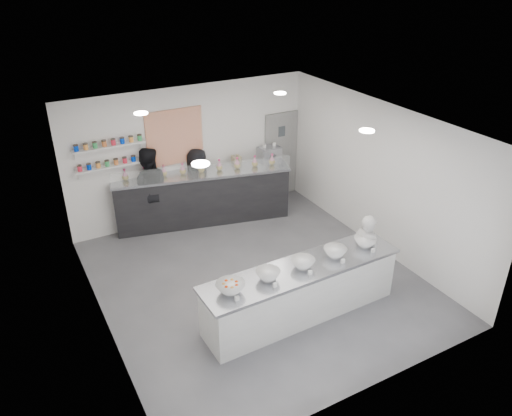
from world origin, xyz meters
The scene contains 26 objects.
floor centered at (0.00, 0.00, 0.00)m, with size 6.00×6.00×0.00m, color #515156.
ceiling centered at (0.00, 0.00, 3.00)m, with size 6.00×6.00×0.00m, color white.
back_wall centered at (0.00, 3.00, 1.50)m, with size 5.50×5.50×0.00m, color white.
left_wall centered at (-2.75, 0.00, 1.50)m, with size 6.00×6.00×0.00m, color white.
right_wall centered at (2.75, 0.00, 1.50)m, with size 6.00×6.00×0.00m, color white.
back_door centered at (2.30, 2.97, 1.05)m, with size 0.88×0.04×2.10m, color gray.
pattern_panel centered at (-0.35, 2.98, 1.95)m, with size 1.25×0.03×1.20m, color #DF480A.
jar_shelf_lower centered at (-1.75, 2.90, 1.60)m, with size 1.45×0.22×0.04m, color silver.
jar_shelf_upper centered at (-1.75, 2.90, 2.02)m, with size 1.45×0.22×0.04m, color silver.
preserve_jars centered at (-1.75, 2.88, 1.88)m, with size 1.45×0.10×0.56m, color red, non-canonical shape.
downlight_0 centered at (-1.40, -1.00, 2.98)m, with size 0.24×0.24×0.02m, color white.
downlight_1 centered at (1.40, -1.00, 2.98)m, with size 0.24×0.24×0.02m, color white.
downlight_2 centered at (-1.40, 1.60, 2.98)m, with size 0.24×0.24×0.02m, color white.
downlight_3 centered at (1.40, 1.60, 2.98)m, with size 0.24×0.24×0.02m, color white.
prep_counter centered at (0.17, -1.20, 0.47)m, with size 3.48×0.79×0.95m, color silver.
back_bar centered at (0.06, 2.60, 0.60)m, with size 3.85×0.71×1.19m, color black.
sneeze_guard centered at (-0.02, 2.27, 1.36)m, with size 3.80×0.02×0.33m, color white.
espresso_ledge centered at (1.55, 2.78, 0.50)m, with size 1.33×0.42×0.99m, color silver.
espresso_machine centered at (1.87, 2.78, 1.19)m, with size 0.51×0.35×0.39m, color #93969E.
cup_stacks centered at (1.00, 2.78, 1.16)m, with size 0.24×0.24×0.34m, color tan, non-canonical shape.
prep_bowls centered at (0.17, -1.20, 1.03)m, with size 2.99×0.49×0.16m, color white, non-canonical shape.
label_cards centered at (0.16, -1.72, 0.98)m, with size 2.66×0.04×0.07m, color white, non-canonical shape.
cookie_bags centered at (0.06, 2.60, 1.32)m, with size 3.34×0.14×0.26m, color #D27096, non-canonical shape.
woman_prep centered at (1.57, -1.12, 0.74)m, with size 0.54×0.36×1.49m, color beige.
staff_left centered at (-1.06, 2.85, 0.94)m, with size 0.91×0.71×1.87m, color black.
staff_right centered at (0.07, 2.85, 0.82)m, with size 0.80×0.52×1.64m, color black.
Camera 1 is at (-3.69, -6.67, 5.48)m, focal length 35.00 mm.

